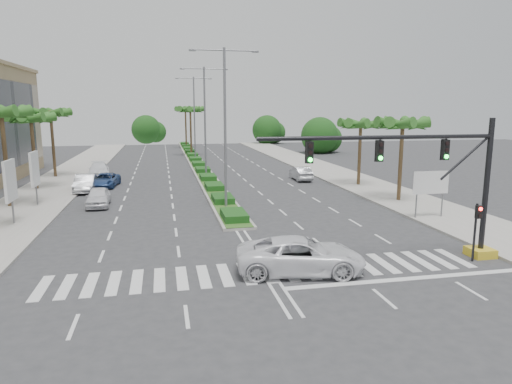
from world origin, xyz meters
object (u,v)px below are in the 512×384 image
at_px(car_parked_b, 85,183).
at_px(car_crossing, 301,255).
at_px(car_parked_c, 105,180).
at_px(car_parked_a, 98,197).
at_px(car_right, 301,173).
at_px(car_parked_d, 99,170).

bearing_deg(car_parked_b, car_crossing, -63.28).
bearing_deg(car_parked_b, car_parked_c, 55.27).
distance_m(car_parked_a, car_right, 21.92).
bearing_deg(car_right, car_parked_a, 27.39).
height_order(car_parked_b, car_parked_c, car_parked_b).
relative_size(car_parked_b, car_right, 1.09).
height_order(car_parked_a, car_crossing, car_crossing).
xyz_separation_m(car_parked_b, car_right, (21.73, 2.64, -0.07)).
bearing_deg(car_right, car_parked_b, 8.33).
bearing_deg(car_parked_c, car_crossing, -59.45).
bearing_deg(car_parked_a, car_right, 24.02).
xyz_separation_m(car_parked_b, car_parked_c, (1.51, 2.34, -0.13)).
xyz_separation_m(car_parked_c, car_parked_d, (-1.51, 7.46, 0.11)).
distance_m(car_parked_c, car_crossing, 29.31).
bearing_deg(car_right, car_parked_d, -16.82).
xyz_separation_m(car_parked_a, car_parked_b, (-2.03, 6.97, 0.07)).
bearing_deg(car_crossing, car_parked_b, 38.47).
height_order(car_crossing, car_right, car_crossing).
distance_m(car_crossing, car_right, 28.38).
bearing_deg(car_parked_b, car_parked_d, 88.11).
bearing_deg(car_parked_d, car_crossing, -74.26).
height_order(car_parked_a, car_parked_b, car_parked_b).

